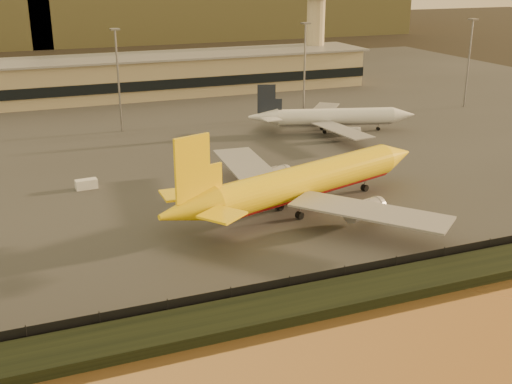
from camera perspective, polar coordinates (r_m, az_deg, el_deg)
ground at (r=96.54m, az=3.00°, el=-4.97°), size 900.00×900.00×0.00m
embankment at (r=82.75m, az=7.98°, el=-9.03°), size 320.00×7.00×1.40m
tarmac at (r=182.90m, az=-9.60°, el=6.67°), size 320.00×220.00×0.20m
perimeter_fence at (r=85.54m, az=6.68°, el=-7.51°), size 300.00×0.05×2.20m
terminal_building at (r=209.10m, az=-15.50°, el=9.55°), size 202.00×25.00×12.60m
control_tower at (r=237.02m, az=5.34°, el=15.02°), size 11.20×11.20×35.50m
apron_light_masts at (r=164.95m, az=-3.16°, el=11.04°), size 152.20×12.20×25.40m
dhl_cargo_jet at (r=108.76m, az=4.20°, el=0.84°), size 55.28×52.76×16.85m
white_narrowbody_jet at (r=163.23m, az=6.80°, el=6.60°), size 41.78×39.85×12.21m
gse_vehicle_yellow at (r=129.54m, az=6.88°, el=1.89°), size 4.10×3.01×1.68m
gse_vehicle_white at (r=124.71m, az=-14.84°, el=0.69°), size 4.14×2.13×1.80m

